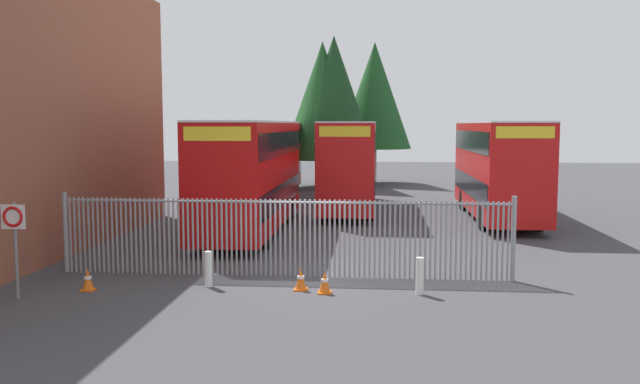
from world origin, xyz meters
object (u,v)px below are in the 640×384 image
Objects in this scene: double_decker_bus_behind_fence_left at (497,166)px; double_decker_bus_behind_fence_right at (350,162)px; double_decker_bus_far_back at (269,156)px; traffic_cone_near_kerb at (301,279)px; speed_limit_sign_post at (14,228)px; double_decker_bus_near_gate at (251,172)px; bollard_center_front at (420,276)px; traffic_cone_by_gate at (325,282)px; bollard_near_left at (208,269)px; traffic_cone_mid_forecourt at (88,280)px.

double_decker_bus_behind_fence_left is 7.21m from double_decker_bus_behind_fence_right.
traffic_cone_near_kerb is (4.41, -21.56, -2.13)m from double_decker_bus_far_back.
speed_limit_sign_post reaches higher than traffic_cone_near_kerb.
bollard_center_front is at bearing -56.06° from double_decker_bus_near_gate.
double_decker_bus_far_back is at bearing 96.29° from double_decker_bus_near_gate.
double_decker_bus_near_gate reaches higher than bollard_center_front.
traffic_cone_by_gate is at bearing -89.80° from double_decker_bus_behind_fence_right.
double_decker_bus_behind_fence_right reaches higher than bollard_near_left.
speed_limit_sign_post reaches higher than traffic_cone_mid_forecourt.
double_decker_bus_near_gate is 12.81m from double_decker_bus_far_back.
double_decker_bus_behind_fence_right is 19.09m from speed_limit_sign_post.
double_decker_bus_behind_fence_right is 1.00× the size of double_decker_bus_far_back.
bollard_near_left is 5.53m from bollard_center_front.
bollard_near_left is 1.00× the size of bollard_center_front.
double_decker_bus_behind_fence_left reaches higher than bollard_near_left.
bollard_center_front is at bearing -107.41° from double_decker_bus_behind_fence_left.
bollard_near_left is 0.40× the size of speed_limit_sign_post.
bollard_center_front reaches higher than traffic_cone_mid_forecourt.
double_decker_bus_behind_fence_right is 16.49m from traffic_cone_by_gate.
double_decker_bus_near_gate is at bearing 108.81° from traffic_cone_near_kerb.
double_decker_bus_behind_fence_right is at bearing 67.02° from speed_limit_sign_post.
double_decker_bus_near_gate is 11.38× the size of bollard_center_front.
traffic_cone_by_gate is (-6.73, -13.91, -2.13)m from double_decker_bus_behind_fence_left.
traffic_cone_by_gate is at bearing -22.57° from traffic_cone_near_kerb.
double_decker_bus_near_gate is at bearing -83.71° from double_decker_bus_far_back.
traffic_cone_near_kerb is (-7.37, -13.64, -2.13)m from double_decker_bus_behind_fence_left.
bollard_near_left is at bearing -84.84° from double_decker_bus_far_back.
double_decker_bus_behind_fence_right is 18.32× the size of traffic_cone_by_gate.
traffic_cone_near_kerb is at bearing -78.44° from double_decker_bus_far_back.
traffic_cone_by_gate is 0.70m from traffic_cone_near_kerb.
bollard_near_left and bollard_center_front have the same top height.
bollard_center_front is (2.46, -16.25, -1.95)m from double_decker_bus_behind_fence_right.
speed_limit_sign_post is at bearing -159.61° from bollard_near_left.
double_decker_bus_far_back is 18.32× the size of traffic_cone_near_kerb.
traffic_cone_near_kerb is (5.48, 0.53, 0.00)m from traffic_cone_mid_forecourt.
double_decker_bus_far_back is at bearing 83.93° from speed_limit_sign_post.
double_decker_bus_near_gate is 8.91m from bollard_near_left.
double_decker_bus_behind_fence_right reaches higher than traffic_cone_by_gate.
double_decker_bus_near_gate is 18.32× the size of traffic_cone_by_gate.
bollard_near_left is at bearing 172.49° from traffic_cone_by_gate.
bollard_near_left is at bearing 176.80° from bollard_center_front.
bollard_near_left is at bearing 12.73° from traffic_cone_mid_forecourt.
double_decker_bus_far_back is (-11.78, 7.92, 0.00)m from double_decker_bus_behind_fence_left.
bollard_center_front is 10.08m from speed_limit_sign_post.
traffic_cone_near_kerb is (-3.04, 0.16, -0.19)m from bollard_center_front.
traffic_cone_mid_forecourt is at bearing -177.51° from bollard_center_front.
double_decker_bus_behind_fence_left is at bearing 64.18° from traffic_cone_by_gate.
double_decker_bus_near_gate is 11.03m from speed_limit_sign_post.
double_decker_bus_near_gate is at bearing 69.50° from speed_limit_sign_post.
double_decker_bus_near_gate reaches higher than traffic_cone_by_gate.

